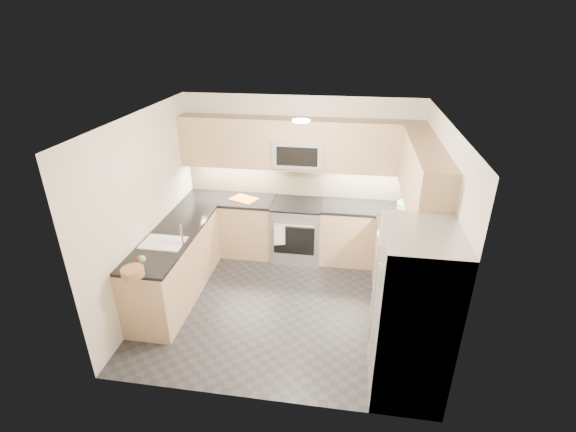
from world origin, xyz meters
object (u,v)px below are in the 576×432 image
at_px(microwave, 299,153).
at_px(fruit_basket, 133,272).
at_px(cutting_board, 244,199).
at_px(gas_range, 297,231).
at_px(utensil_bowl, 406,208).
at_px(refrigerator, 412,314).

relative_size(microwave, fruit_basket, 3.03).
xyz_separation_m(microwave, cutting_board, (-0.84, -0.12, -0.75)).
distance_m(gas_range, cutting_board, 0.97).
height_order(cutting_board, fruit_basket, fruit_basket).
xyz_separation_m(microwave, utensil_bowl, (1.61, -0.24, -0.68)).
relative_size(gas_range, microwave, 1.20).
relative_size(refrigerator, utensil_bowl, 6.56).
xyz_separation_m(utensil_bowl, fruit_basket, (-3.14, -2.15, -0.03)).
distance_m(microwave, cutting_board, 1.14).
height_order(gas_range, fruit_basket, fruit_basket).
bearing_deg(microwave, utensil_bowl, -8.50).
xyz_separation_m(gas_range, utensil_bowl, (1.61, -0.12, 0.56)).
bearing_deg(refrigerator, microwave, 119.62).
height_order(microwave, utensil_bowl, microwave).
bearing_deg(gas_range, utensil_bowl, -4.12).
relative_size(microwave, utensil_bowl, 2.77).
distance_m(refrigerator, cutting_board, 3.34).
xyz_separation_m(gas_range, cutting_board, (-0.84, 0.01, 0.49)).
relative_size(gas_range, utensil_bowl, 3.32).
height_order(gas_range, cutting_board, cutting_board).
bearing_deg(fruit_basket, refrigerator, -3.14).
bearing_deg(fruit_basket, gas_range, 56.03).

